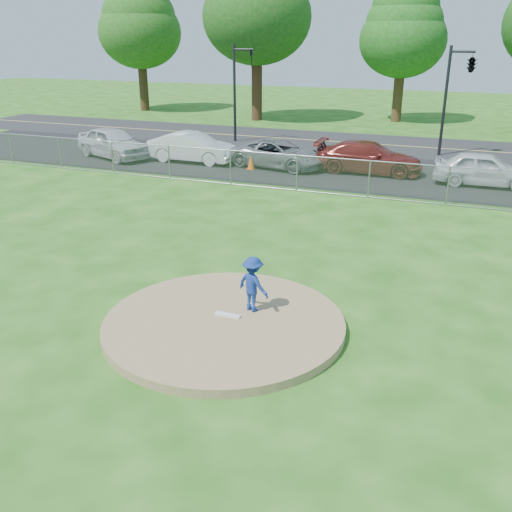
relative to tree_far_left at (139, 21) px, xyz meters
The scene contains 18 objects.
ground 32.60m from the tree_far_left, 46.27° to the right, with size 120.00×120.00×0.00m, color #1F5512.
pitchers_mound 40.27m from the tree_far_left, 56.31° to the right, with size 5.40×5.40×0.20m, color #91734F.
pitching_rubber 40.08m from the tree_far_left, 56.15° to the right, with size 0.60×0.15×0.04m, color white.
chain_link_fence 31.06m from the tree_far_left, 43.67° to the right, with size 40.00×0.06×1.50m, color gray.
parking_lot 28.39m from the tree_far_left, 36.87° to the right, with size 50.00×8.00×0.01m, color black.
street 24.79m from the tree_far_left, 22.25° to the right, with size 60.00×7.00×0.01m, color #232325.
tree_far_left is the anchor object (origin of this frame).
tree_left 11.24m from the tree_far_left, 10.30° to the right, with size 7.84×7.84×12.53m.
tree_center 21.03m from the tree_far_left, ahead, with size 6.16×6.16×9.84m.
traffic_signal_left 17.60m from the tree_far_left, 39.73° to the right, with size 1.28×0.20×5.60m.
traffic_signal_center 28.31m from the tree_far_left, 22.96° to the right, with size 1.42×2.48×5.60m.
pitcher 39.82m from the tree_far_left, 55.24° to the right, with size 0.84×0.48×1.30m, color navy.
traffic_cone 25.40m from the tree_far_left, 46.91° to the right, with size 0.36×0.36×0.70m, color orange.
parked_car_silver 20.99m from the tree_far_left, 63.49° to the right, with size 1.87×4.65×1.58m, color silver.
parked_car_white 22.82m from the tree_far_left, 52.48° to the right, with size 1.56×4.49×1.48m, color white.
parked_car_gray 25.52m from the tree_far_left, 43.61° to the right, with size 2.17×4.70×1.31m, color slate.
parked_car_darkred 28.42m from the tree_far_left, 36.81° to the right, with size 2.03×5.00×1.45m, color maroon.
parked_car_pearl 32.90m from the tree_far_left, 32.32° to the right, with size 1.69×4.19×1.43m, color silver.
Camera 1 is at (4.71, -10.33, 6.17)m, focal length 40.00 mm.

